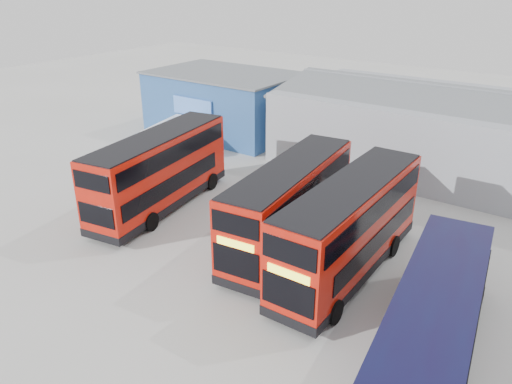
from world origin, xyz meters
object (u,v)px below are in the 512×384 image
double_decker_left (160,172)px  double_decker_centre (290,207)px  office_block (225,102)px  double_decker_right (350,229)px  maintenance_shed (506,142)px  panel_van (172,136)px  single_decker_blue (433,327)px

double_decker_left → double_decker_centre: size_ratio=1.03×
office_block → double_decker_left: size_ratio=1.14×
double_decker_centre → double_decker_right: size_ratio=0.99×
maintenance_shed → double_decker_centre: maintenance_shed is taller
double_decker_right → panel_van: (-18.45, 7.58, -0.96)m
double_decker_left → single_decker_blue: (17.02, -3.70, -0.69)m
office_block → single_decker_blue: bearing=-37.3°
double_decker_centre → panel_van: (-14.95, 7.05, -0.90)m
double_decker_right → double_decker_centre: bearing=170.8°
double_decker_left → maintenance_shed: bearing=-142.4°
office_block → double_decker_right: size_ratio=1.15×
double_decker_left → single_decker_blue: double_decker_left is taller
double_decker_centre → panel_van: 16.55m
single_decker_blue → double_decker_left: bearing=-19.9°
double_decker_centre → panel_van: bearing=148.5°
maintenance_shed → double_decker_right: (-3.38, -16.34, -0.37)m
double_decker_left → panel_van: double_decker_left is taller
double_decker_left → office_block: bearing=-74.2°
single_decker_blue → office_block: bearing=-45.0°
double_decker_centre → single_decker_blue: (8.49, -4.18, -0.64)m
panel_van → single_decker_blue: bearing=-39.1°
maintenance_shed → double_decker_right: size_ratio=2.86×
office_block → double_decker_right: (18.62, -14.34, -0.34)m
office_block → double_decker_left: office_block is taller
maintenance_shed → single_decker_blue: (1.61, -19.99, -1.06)m
double_decker_centre → double_decker_right: double_decker_right is taller
maintenance_shed → double_decker_left: bearing=-133.4°
maintenance_shed → panel_van: 23.55m
maintenance_shed → single_decker_blue: bearing=-85.4°
double_decker_right → double_decker_left: bearing=179.3°
maintenance_shed → double_decker_left: maintenance_shed is taller
single_decker_blue → panel_van: bearing=-33.3°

